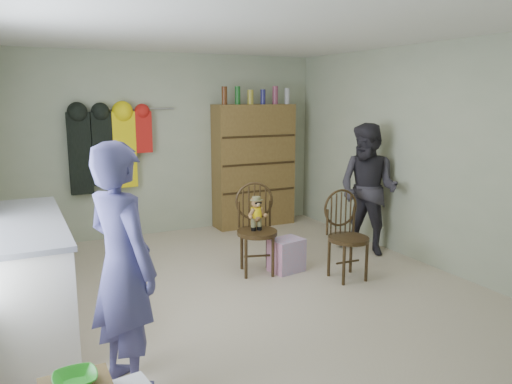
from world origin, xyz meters
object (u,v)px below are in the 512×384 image
counter (25,276)px  dresser (254,165)px  chair_far (346,231)px  chair_front (256,222)px

counter → dresser: 3.96m
counter → chair_far: 3.10m
chair_front → dresser: (0.88, 1.86, 0.35)m
counter → dresser: (3.20, 2.30, 0.44)m
counter → chair_far: size_ratio=1.97×
chair_far → dresser: bearing=90.4°
counter → chair_front: size_ratio=1.88×
dresser → chair_far: bearing=-92.5°
counter → dresser: bearing=35.7°
chair_front → chair_far: (0.77, -0.58, -0.06)m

